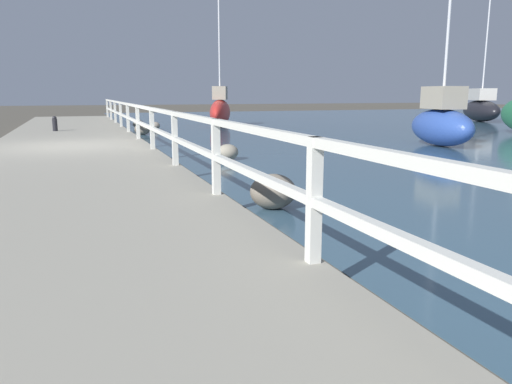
% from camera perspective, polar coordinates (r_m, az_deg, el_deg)
% --- Properties ---
extents(ground_plane, '(120.00, 120.00, 0.00)m').
position_cam_1_polar(ground_plane, '(13.88, -20.41, 3.79)').
color(ground_plane, '#4C473D').
extents(dock_walkway, '(4.04, 36.00, 0.28)m').
position_cam_1_polar(dock_walkway, '(13.86, -20.45, 4.36)').
color(dock_walkway, gray).
rests_on(dock_walkway, ground).
extents(railing, '(0.10, 32.50, 1.01)m').
position_cam_1_polar(railing, '(13.90, -12.69, 8.26)').
color(railing, silver).
rests_on(railing, dock_walkway).
extents(boulder_near_dock, '(0.47, 0.42, 0.35)m').
position_cam_1_polar(boulder_near_dock, '(23.30, -11.50, 7.43)').
color(boulder_near_dock, gray).
rests_on(boulder_near_dock, ground).
extents(boulder_water_edge, '(0.52, 0.47, 0.39)m').
position_cam_1_polar(boulder_water_edge, '(24.31, -13.29, 7.55)').
color(boulder_water_edge, '#666056').
rests_on(boulder_water_edge, ground).
extents(boulder_downstream, '(0.63, 0.56, 0.47)m').
position_cam_1_polar(boulder_downstream, '(20.48, -12.85, 7.04)').
color(boulder_downstream, slate).
rests_on(boulder_downstream, ground).
extents(boulder_far_strip, '(0.53, 0.48, 0.40)m').
position_cam_1_polar(boulder_far_strip, '(12.34, -3.26, 4.56)').
color(boulder_far_strip, gray).
rests_on(boulder_far_strip, ground).
extents(boulder_mid_strip, '(0.67, 0.60, 0.50)m').
position_cam_1_polar(boulder_mid_strip, '(7.11, 1.97, 0.07)').
color(boulder_mid_strip, slate).
rests_on(boulder_mid_strip, ground).
extents(mooring_bollard, '(0.17, 0.17, 0.53)m').
position_cam_1_polar(mooring_bollard, '(19.59, -22.01, 7.27)').
color(mooring_bollard, black).
rests_on(mooring_bollard, dock_walkway).
extents(sailboat_red, '(2.41, 4.33, 6.79)m').
position_cam_1_polar(sailboat_red, '(25.49, -4.11, 9.28)').
color(sailboat_red, red).
rests_on(sailboat_red, water_surface).
extents(sailboat_blue, '(1.64, 3.18, 6.21)m').
position_cam_1_polar(sailboat_blue, '(16.73, 20.45, 7.50)').
color(sailboat_blue, '#2D4C9E').
rests_on(sailboat_blue, water_surface).
extents(sailboat_black, '(3.22, 4.91, 7.15)m').
position_cam_1_polar(sailboat_black, '(32.51, 24.31, 8.73)').
color(sailboat_black, black).
rests_on(sailboat_black, water_surface).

